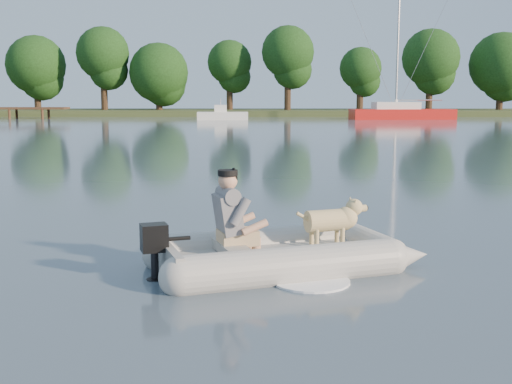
{
  "coord_description": "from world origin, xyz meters",
  "views": [
    {
      "loc": [
        0.53,
        -7.42,
        2.14
      ],
      "look_at": [
        0.52,
        1.75,
        0.75
      ],
      "focal_mm": 45.0,
      "sensor_mm": 36.0,
      "label": 1
    }
  ],
  "objects_px": {
    "dinghy": "(283,223)",
    "dog": "(327,224)",
    "sailboat": "(401,113)",
    "motorboat": "(223,110)",
    "man": "(230,211)"
  },
  "relations": [
    {
      "from": "dinghy",
      "to": "man",
      "type": "bearing_deg",
      "value": 175.76
    },
    {
      "from": "man",
      "to": "dog",
      "type": "xyz_separation_m",
      "value": [
        1.23,
        0.43,
        -0.25
      ]
    },
    {
      "from": "motorboat",
      "to": "dinghy",
      "type": "bearing_deg",
      "value": -88.11
    },
    {
      "from": "motorboat",
      "to": "dog",
      "type": "bearing_deg",
      "value": -87.4
    },
    {
      "from": "dinghy",
      "to": "sailboat",
      "type": "bearing_deg",
      "value": 56.75
    },
    {
      "from": "dinghy",
      "to": "motorboat",
      "type": "height_order",
      "value": "motorboat"
    },
    {
      "from": "dinghy",
      "to": "motorboat",
      "type": "xyz_separation_m",
      "value": [
        -3.32,
        48.17,
        0.3
      ]
    },
    {
      "from": "sailboat",
      "to": "dinghy",
      "type": "bearing_deg",
      "value": -108.72
    },
    {
      "from": "man",
      "to": "dog",
      "type": "height_order",
      "value": "man"
    },
    {
      "from": "sailboat",
      "to": "man",
      "type": "bearing_deg",
      "value": -109.38
    },
    {
      "from": "dinghy",
      "to": "dog",
      "type": "xyz_separation_m",
      "value": [
        0.57,
        0.25,
        -0.07
      ]
    },
    {
      "from": "dinghy",
      "to": "man",
      "type": "distance_m",
      "value": 0.7
    },
    {
      "from": "dinghy",
      "to": "dog",
      "type": "relative_size",
      "value": 5.22
    },
    {
      "from": "dog",
      "to": "dinghy",
      "type": "bearing_deg",
      "value": -175.43
    },
    {
      "from": "sailboat",
      "to": "motorboat",
      "type": "bearing_deg",
      "value": -178.38
    }
  ]
}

